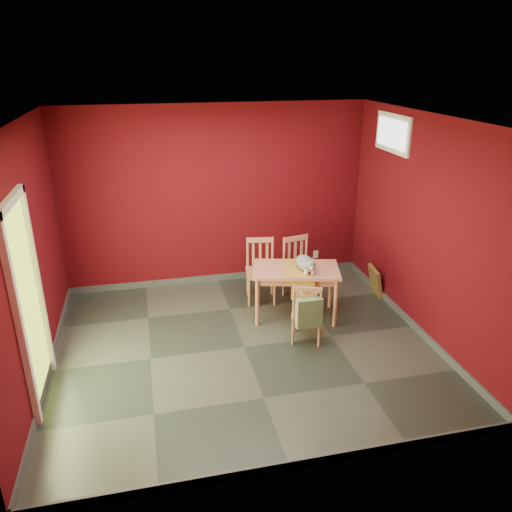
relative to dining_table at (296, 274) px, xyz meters
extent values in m
plane|color=#2D342D|center=(-0.83, -0.62, -0.61)|extent=(4.50, 4.50, 0.00)
plane|color=#50080F|center=(-0.83, 1.38, 0.74)|extent=(4.50, 0.00, 4.50)
plane|color=#50080F|center=(-0.83, -2.62, 0.74)|extent=(4.50, 0.00, 4.50)
plane|color=#50080F|center=(-3.08, -0.62, 0.74)|extent=(0.00, 4.00, 4.00)
plane|color=#50080F|center=(1.42, -0.62, 0.74)|extent=(0.00, 4.00, 4.00)
plane|color=white|center=(-0.83, -0.62, 2.09)|extent=(4.50, 4.50, 0.00)
cube|color=#3F4244|center=(-0.83, 1.36, -0.56)|extent=(4.50, 0.02, 0.10)
cube|color=#3F4244|center=(-0.83, -2.61, -0.56)|extent=(4.50, 0.02, 0.10)
cube|color=#3F4244|center=(-3.07, -0.62, -0.56)|extent=(0.03, 4.00, 0.10)
cube|color=#3F4244|center=(1.41, -0.62, -0.56)|extent=(0.03, 4.00, 0.10)
cube|color=#B7D838|center=(-3.07, -1.02, 0.41)|extent=(0.02, 0.85, 2.05)
cube|color=white|center=(-3.05, -1.49, 0.45)|extent=(0.06, 0.08, 2.13)
cube|color=white|center=(-3.05, -0.56, 0.45)|extent=(0.06, 0.08, 2.13)
cube|color=white|center=(-3.05, -1.02, 1.48)|extent=(0.06, 1.01, 0.08)
cube|color=white|center=(1.40, 0.38, 1.74)|extent=(0.03, 0.90, 0.50)
cube|color=white|center=(1.38, 0.38, 1.74)|extent=(0.02, 0.76, 0.36)
cube|color=silver|center=(0.77, 1.36, -0.31)|extent=(0.08, 0.02, 0.12)
cube|color=#BF7559|center=(0.00, 0.00, 0.07)|extent=(1.25, 0.91, 0.04)
cube|color=#BF7559|center=(0.00, 0.00, 0.00)|extent=(1.11, 0.78, 0.09)
cylinder|color=#BF7559|center=(-0.56, -0.14, -0.28)|extent=(0.05, 0.05, 0.66)
cylinder|color=#BF7559|center=(-0.42, 0.39, -0.28)|extent=(0.05, 0.05, 0.66)
cylinder|color=#BF7559|center=(0.42, -0.39, -0.28)|extent=(0.05, 0.05, 0.66)
cylinder|color=#BF7559|center=(0.56, 0.14, -0.28)|extent=(0.05, 0.05, 0.66)
cube|color=#AD7C2C|center=(0.00, 0.00, 0.09)|extent=(0.44, 0.67, 0.01)
cube|color=#AD7C2C|center=(0.00, -0.31, -0.07)|extent=(0.29, 0.08, 0.31)
cube|color=#BF7559|center=(-0.34, 0.57, -0.19)|extent=(0.48, 0.48, 0.04)
cylinder|color=#BF7559|center=(-0.54, 0.42, -0.41)|extent=(0.04, 0.04, 0.41)
cylinder|color=#BF7559|center=(-0.49, 0.77, -0.41)|extent=(0.04, 0.04, 0.41)
cylinder|color=#BF7559|center=(-0.19, 0.36, -0.41)|extent=(0.04, 0.04, 0.41)
cylinder|color=#BF7559|center=(-0.13, 0.71, -0.41)|extent=(0.04, 0.04, 0.41)
cylinder|color=#BF7559|center=(-0.49, 0.77, 0.06)|extent=(0.04, 0.04, 0.45)
cylinder|color=#BF7559|center=(-0.13, 0.71, 0.06)|extent=(0.04, 0.04, 0.45)
cube|color=#BF7559|center=(-0.31, 0.74, 0.24)|extent=(0.38, 0.09, 0.07)
cube|color=#BF7559|center=(-0.41, 0.76, 0.02)|extent=(0.04, 0.03, 0.35)
cube|color=#BF7559|center=(-0.31, 0.74, 0.02)|extent=(0.04, 0.03, 0.35)
cube|color=#BF7559|center=(-0.21, 0.73, 0.02)|extent=(0.04, 0.03, 0.35)
cube|color=#BF7559|center=(0.23, 0.48, -0.18)|extent=(0.50, 0.50, 0.04)
cylinder|color=#BF7559|center=(0.09, 0.27, -0.41)|extent=(0.04, 0.04, 0.41)
cylinder|color=#BF7559|center=(0.02, 0.63, -0.41)|extent=(0.04, 0.04, 0.41)
cylinder|color=#BF7559|center=(0.44, 0.34, -0.41)|extent=(0.04, 0.04, 0.41)
cylinder|color=#BF7559|center=(0.37, 0.70, -0.41)|extent=(0.04, 0.04, 0.41)
cylinder|color=#BF7559|center=(0.02, 0.63, 0.07)|extent=(0.04, 0.04, 0.45)
cylinder|color=#BF7559|center=(0.37, 0.70, 0.07)|extent=(0.04, 0.04, 0.45)
cube|color=#BF7559|center=(0.19, 0.66, 0.25)|extent=(0.38, 0.11, 0.07)
cube|color=#BF7559|center=(0.09, 0.64, 0.03)|extent=(0.04, 0.03, 0.35)
cube|color=#BF7559|center=(0.19, 0.66, 0.03)|extent=(0.04, 0.03, 0.35)
cube|color=#BF7559|center=(0.29, 0.68, 0.03)|extent=(0.04, 0.03, 0.35)
cube|color=#BF7559|center=(-0.03, -0.60, -0.24)|extent=(0.48, 0.48, 0.04)
cylinder|color=#BF7559|center=(0.17, -0.51, -0.43)|extent=(0.03, 0.03, 0.36)
cylinder|color=#BF7559|center=(0.06, -0.81, -0.43)|extent=(0.03, 0.03, 0.36)
cylinder|color=#BF7559|center=(-0.12, -0.40, -0.43)|extent=(0.03, 0.03, 0.36)
cylinder|color=#BF7559|center=(-0.24, -0.69, -0.43)|extent=(0.03, 0.03, 0.36)
cylinder|color=#BF7559|center=(0.06, -0.81, -0.02)|extent=(0.03, 0.03, 0.40)
cylinder|color=#BF7559|center=(-0.24, -0.69, -0.02)|extent=(0.03, 0.03, 0.40)
cube|color=#BF7559|center=(-0.09, -0.75, 0.14)|extent=(0.32, 0.15, 0.06)
cube|color=#BF7559|center=(-0.01, -0.78, -0.05)|extent=(0.04, 0.03, 0.31)
cube|color=#BF7559|center=(-0.09, -0.75, -0.05)|extent=(0.04, 0.03, 0.31)
cube|color=#BF7559|center=(-0.17, -0.72, -0.05)|extent=(0.04, 0.03, 0.31)
cube|color=#628555|center=(-0.09, -0.83, -0.12)|extent=(0.31, 0.10, 0.37)
cylinder|color=#628555|center=(-0.18, -0.77, 0.12)|extent=(0.02, 0.15, 0.02)
cylinder|color=#628555|center=(0.00, -0.77, 0.12)|extent=(0.02, 0.15, 0.02)
cube|color=brown|center=(1.36, 0.38, -0.41)|extent=(0.18, 0.42, 0.41)
cube|color=black|center=(1.35, 0.38, -0.41)|extent=(0.12, 0.29, 0.29)
camera|label=1|loc=(-1.86, -5.74, 2.70)|focal=35.00mm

